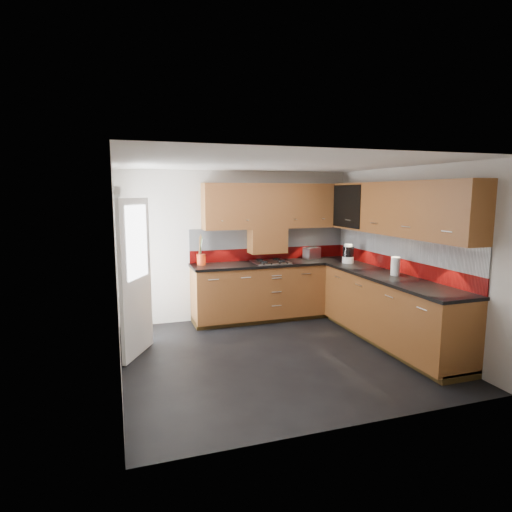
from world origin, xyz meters
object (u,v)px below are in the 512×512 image
object	(u,v)px
food_processor	(348,254)
utensil_pot	(201,258)
toaster	(312,253)
gas_hob	(271,262)

from	to	relation	value
food_processor	utensil_pot	bearing A→B (deg)	166.37
utensil_pot	toaster	bearing A→B (deg)	1.51
gas_hob	utensil_pot	bearing A→B (deg)	172.92
gas_hob	food_processor	world-z (taller)	food_processor
gas_hob	utensil_pot	world-z (taller)	utensil_pot
food_processor	toaster	bearing A→B (deg)	120.32
gas_hob	utensil_pot	size ratio (longest dim) A/B	1.19
utensil_pot	food_processor	world-z (taller)	utensil_pot
gas_hob	toaster	bearing A→B (deg)	12.97
gas_hob	utensil_pot	distance (m)	1.11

